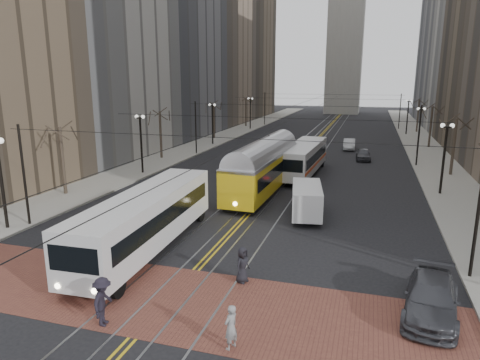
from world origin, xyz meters
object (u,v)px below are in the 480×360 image
Objects in this scene: streetcar at (264,171)px; pedestrian_a at (242,265)px; rear_bus at (304,160)px; cargo_van at (307,202)px; pedestrian_b at (231,327)px; transit_bus at (147,222)px; pedestrian_d at (103,301)px; sedan_grey at (363,154)px; sedan_parked at (431,298)px; sedan_silver at (349,144)px.

streetcar reaches higher than pedestrian_a.
rear_bus is 13.28m from cargo_van.
pedestrian_a is at bearing -144.53° from pedestrian_b.
pedestrian_b is at bearing -47.29° from transit_bus.
cargo_van is 16.51m from pedestrian_d.
pedestrian_b is at bearing -149.28° from pedestrian_a.
cargo_van is at bearing 44.98° from transit_bus.
transit_bus is at bearing 88.72° from pedestrian_a.
rear_bus reaches higher than cargo_van.
streetcar is 18.81m from sedan_grey.
streetcar is 7.58m from cargo_van.
cargo_van is at bearing -30.58° from pedestrian_d.
sedan_parked is (11.18, -17.08, -0.99)m from streetcar.
streetcar reaches higher than cargo_van.
sedan_parked is 8.11m from pedestrian_a.
rear_bus is at bearing -152.89° from pedestrian_b.
sedan_grey is 2.36× the size of pedestrian_b.
streetcar is 16.89m from pedestrian_a.
pedestrian_b reaches higher than sedan_silver.
rear_bus is at bearing 118.26° from sedan_parked.
sedan_parked is 13.01m from pedestrian_d.
sedan_grey is 2.01× the size of pedestrian_d.
pedestrian_a is (0.79, -23.62, -0.67)m from rear_bus.
sedan_grey is at bearing 103.74° from sedan_parked.
cargo_van is 2.91× the size of pedestrian_a.
pedestrian_d is at bearing -90.98° from streetcar.
pedestrian_d is (-8.80, -38.67, 0.32)m from sedan_grey.
sedan_parked is at bearing 146.05° from pedestrian_b.
cargo_van reaches higher than sedan_grey.
pedestrian_d is at bearing -76.32° from transit_bus.
sedan_grey is at bearing 10.71° from pedestrian_a.
sedan_silver is 46.54m from pedestrian_d.
transit_bus is 3.30× the size of sedan_grey.
sedan_grey is 0.79× the size of sedan_parked.
sedan_parked reaches higher than sedan_silver.
cargo_van reaches higher than pedestrian_a.
sedan_silver is at bearing -158.64° from pedestrian_b.
sedan_silver is (-1.98, 7.37, 0.04)m from sedan_grey.
cargo_van is at bearing 10.85° from pedestrian_a.
sedan_grey is at bearing -77.01° from sedan_silver.
pedestrian_b reaches higher than sedan_grey.
sedan_parked is (3.40, -34.17, 0.05)m from sedan_grey.
pedestrian_b is (1.07, -5.00, -0.03)m from pedestrian_a.
transit_bus is 2.61× the size of sedan_parked.
pedestrian_d is at bearing 159.21° from pedestrian_a.
streetcar reaches higher than sedan_silver.
sedan_grey is (3.24, 23.13, -0.44)m from cargo_van.
sedan_parked is at bearing -87.79° from sedan_grey.
streetcar is 2.92× the size of sedan_parked.
streetcar reaches higher than sedan_grey.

